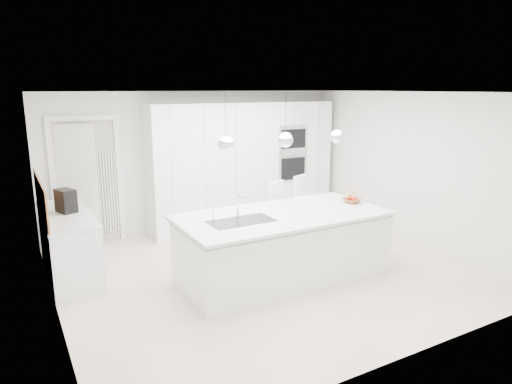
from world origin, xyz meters
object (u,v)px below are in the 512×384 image
espresso_machine (66,201)px  bar_stool_left (281,219)px  bar_stool_right (305,212)px  island_base (284,248)px  fruit_bowl (352,200)px

espresso_machine → bar_stool_left: espresso_machine is taller
bar_stool_left → bar_stool_right: (0.56, 0.14, 0.01)m
island_base → fruit_bowl: (1.22, 0.06, 0.50)m
fruit_bowl → bar_stool_left: bar_stool_left is taller
espresso_machine → bar_stool_left: bearing=-33.6°
espresso_machine → bar_stool_left: (2.98, -0.76, -0.49)m
fruit_bowl → bar_stool_right: (-0.22, 0.88, -0.36)m
bar_stool_right → espresso_machine: bearing=145.9°
island_base → fruit_bowl: fruit_bowl is taller
bar_stool_left → fruit_bowl: bearing=-65.7°
island_base → espresso_machine: bearing=148.4°
fruit_bowl → bar_stool_left: size_ratio=0.24×
fruit_bowl → espresso_machine: bearing=158.2°
fruit_bowl → bar_stool_left: (-0.77, 0.74, -0.37)m
espresso_machine → fruit_bowl: bearing=-41.0°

